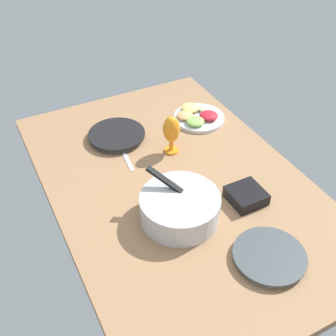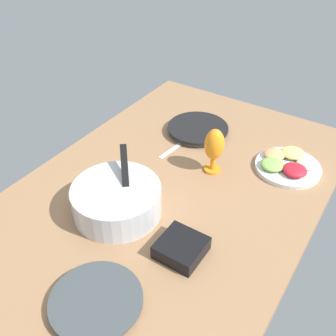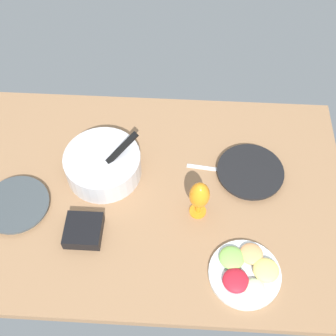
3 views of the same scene
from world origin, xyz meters
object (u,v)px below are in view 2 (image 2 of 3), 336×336
dinner_plate_right (198,129)px  mixing_bowl (117,199)px  dinner_plate_left (96,302)px  fruit_platter (287,164)px  square_bowl_black (181,247)px  hurricane_glass_orange (214,146)px

dinner_plate_right → mixing_bowl: bearing=-178.0°
dinner_plate_left → dinner_plate_right: (92.80, 20.66, 0.23)cm
mixing_bowl → dinner_plate_left: bearing=-150.2°
dinner_plate_right → mixing_bowl: mixing_bowl is taller
dinner_plate_left → mixing_bowl: bearing=29.8°
dinner_plate_left → fruit_platter: 91.95cm
square_bowl_black → mixing_bowl: bearing=82.4°
hurricane_glass_orange → square_bowl_black: hurricane_glass_orange is taller
dinner_plate_left → mixing_bowl: 37.56cm
dinner_plate_left → mixing_bowl: mixing_bowl is taller
dinner_plate_left → square_bowl_black: bearing=-19.5°
mixing_bowl → hurricane_glass_orange: size_ratio=1.63×
square_bowl_black → dinner_plate_right: bearing=25.6°
hurricane_glass_orange → dinner_plate_left: bearing=-178.6°
dinner_plate_right → dinner_plate_left: bearing=-167.5°
mixing_bowl → hurricane_glass_orange: hurricane_glass_orange is taller
fruit_platter → square_bowl_black: 61.86cm
dinner_plate_right → square_bowl_black: size_ratio=1.99×
mixing_bowl → fruit_platter: mixing_bowl is taller
mixing_bowl → hurricane_glass_orange: 43.02cm
dinner_plate_right → hurricane_glass_orange: 30.16cm
dinner_plate_left → fruit_platter: bearing=-14.4°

